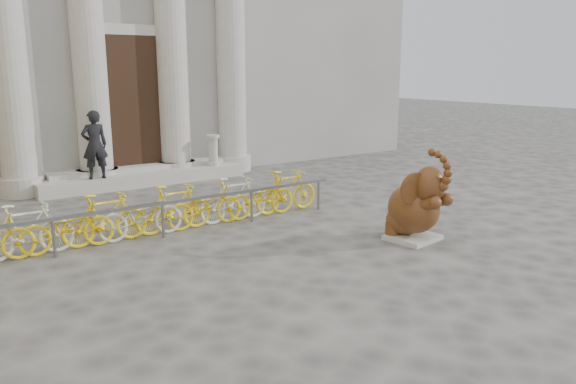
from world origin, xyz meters
TOP-DOWN VIEW (x-y plane):
  - ground at (0.00, 0.00)m, footprint 80.00×80.00m
  - entrance_steps at (0.00, 9.40)m, footprint 6.00×1.20m
  - elephant_statue at (2.33, 1.10)m, footprint 1.22×1.41m
  - bike_rack at (-1.65, 4.33)m, footprint 8.22×0.53m
  - pedestrian at (-1.43, 9.09)m, footprint 0.70×0.49m
  - balustrade_post at (2.13, 9.10)m, footprint 0.39×0.39m

SIDE VIEW (x-z plane):
  - ground at x=0.00m, z-range 0.00..0.00m
  - entrance_steps at x=0.00m, z-range 0.00..0.36m
  - bike_rack at x=-1.65m, z-range 0.00..1.00m
  - elephant_statue at x=2.33m, z-range -0.25..1.59m
  - balustrade_post at x=2.13m, z-range 0.32..1.27m
  - pedestrian at x=-1.43m, z-range 0.36..2.20m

